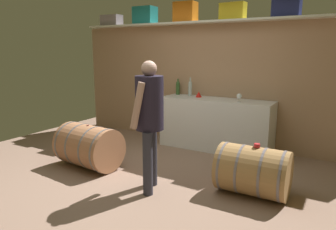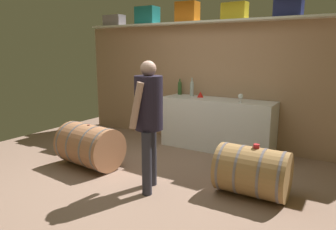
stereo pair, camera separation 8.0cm
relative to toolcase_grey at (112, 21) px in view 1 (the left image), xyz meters
name	(u,v)px [view 1 (the left image)]	position (x,y,z in m)	size (l,w,h in m)	color
ground_plane	(165,169)	(2.10, -1.44, -2.27)	(6.69, 7.44, 0.02)	#8E6F5D
back_wall_panel	(210,85)	(2.10, 0.15, -1.20)	(5.49, 0.10, 2.13)	tan
high_shelf_board	(208,22)	(2.10, 0.00, -0.12)	(5.05, 0.40, 0.03)	silver
toolcase_grey	(112,21)	(0.00, 0.00, 0.00)	(0.42, 0.23, 0.21)	gray
toolcase_teal	(145,16)	(0.82, 0.00, 0.05)	(0.40, 0.29, 0.32)	teal
toolcase_orange	(185,12)	(1.67, 0.00, 0.07)	(0.38, 0.26, 0.34)	orange
toolcase_yellow	(233,11)	(2.53, 0.00, 0.03)	(0.41, 0.19, 0.27)	yellow
toolcase_navy	(287,7)	(3.36, 0.00, 0.04)	(0.40, 0.21, 0.29)	navy
work_cabinet	(215,124)	(2.37, -0.19, -1.83)	(1.90, 0.56, 0.87)	white
wine_bottle_green	(178,87)	(1.54, -0.01, -1.26)	(0.07, 0.07, 0.29)	#345829
wine_bottle_clear	(190,88)	(1.82, -0.08, -1.25)	(0.07, 0.07, 0.33)	#AEBDB9
wine_glass	(239,96)	(2.80, -0.30, -1.30)	(0.08, 0.08, 0.14)	white
red_funnel	(199,94)	(2.02, -0.13, -1.34)	(0.11, 0.11, 0.10)	red
wine_barrel_near	(253,171)	(3.42, -1.62, -1.97)	(0.81, 0.59, 0.59)	#A37846
wine_barrel_far	(89,146)	(1.11, -1.92, -1.95)	(0.95, 0.70, 0.63)	#AB704C
tasting_cup	(257,145)	(3.45, -1.62, -1.66)	(0.07, 0.07, 0.04)	red
winemaker_pouring	(149,113)	(2.30, -2.12, -1.30)	(0.43, 0.50, 1.56)	#2E2F3B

